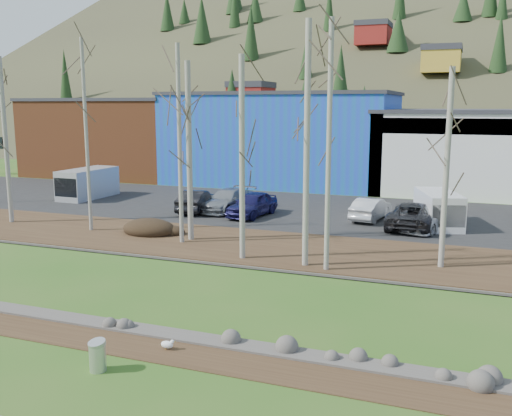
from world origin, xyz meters
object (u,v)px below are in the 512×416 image
at_px(car_2, 252,204).
at_px(van_grey, 86,184).
at_px(car_1, 228,200).
at_px(van_white, 439,210).
at_px(car_5, 428,218).
at_px(litter_bin, 98,357).
at_px(car_0, 196,201).
at_px(seagull, 167,344).
at_px(car_3, 371,209).
at_px(car_4, 413,215).

xyz_separation_m(car_2, van_grey, (-14.40, 2.21, 0.34)).
distance_m(car_1, van_white, 13.55).
bearing_deg(car_5, litter_bin, -89.37).
relative_size(car_0, car_1, 0.88).
height_order(seagull, car_2, car_2).
distance_m(car_3, van_white, 4.11).
height_order(litter_bin, car_3, car_3).
bearing_deg(car_0, car_2, 168.58).
distance_m(car_2, car_5, 10.87).
xyz_separation_m(car_1, car_4, (12.15, -1.13, 0.02)).
distance_m(litter_bin, car_1, 23.22).
xyz_separation_m(litter_bin, van_grey, (-18.05, 23.62, 0.85)).
bearing_deg(seagull, car_2, 92.32).
bearing_deg(car_5, seagull, -88.02).
bearing_deg(seagull, van_grey, 119.96).
bearing_deg(litter_bin, van_grey, 127.38).
distance_m(litter_bin, car_4, 22.28).
bearing_deg(car_4, car_5, 169.36).
bearing_deg(van_white, van_grey, 159.63).
bearing_deg(van_grey, seagull, -46.95).
bearing_deg(van_white, car_4, -162.85).
xyz_separation_m(car_4, van_grey, (-24.38, 2.27, 0.36)).
height_order(car_4, van_white, van_white).
xyz_separation_m(car_1, car_5, (13.04, -1.33, -0.04)).
height_order(car_0, car_3, car_0).
height_order(car_1, van_grey, van_grey).
xyz_separation_m(car_4, van_white, (1.39, 0.96, 0.25)).
relative_size(seagull, car_5, 0.10).
distance_m(car_0, car_1, 2.11).
bearing_deg(car_3, car_5, 163.29).
bearing_deg(car_2, car_1, 160.58).
distance_m(car_0, car_4, 14.06).
height_order(car_3, car_5, car_5).
bearing_deg(car_5, car_1, -166.34).
xyz_separation_m(car_4, car_5, (0.89, -0.21, -0.06)).
bearing_deg(car_0, litter_bin, 100.69).
xyz_separation_m(car_2, van_white, (11.37, 0.91, 0.23)).
bearing_deg(litter_bin, van_white, 70.90).
bearing_deg(car_3, seagull, 91.97).
xyz_separation_m(car_0, car_5, (14.95, -0.43, -0.03)).
bearing_deg(seagull, litter_bin, -133.05).
distance_m(litter_bin, car_3, 23.14).
relative_size(seagull, car_3, 0.11).
bearing_deg(van_white, car_1, 161.83).
distance_m(seagull, car_5, 20.26).
height_order(car_3, van_white, van_white).
distance_m(car_1, car_4, 12.21).
bearing_deg(car_2, van_grey, 178.13).
relative_size(car_2, van_grey, 0.88).
relative_size(car_3, van_grey, 0.81).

